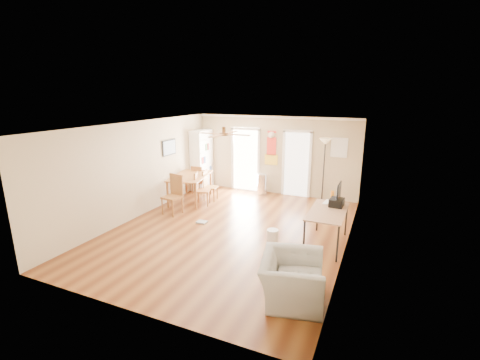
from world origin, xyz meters
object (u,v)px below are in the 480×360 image
at_px(dining_chair_near, 172,195).
at_px(trash_can, 262,184).
at_px(dining_chair_right_b, 203,189).
at_px(dining_table, 191,188).
at_px(dining_chair_far, 199,180).
at_px(torchiere_lamp, 324,170).
at_px(bookshelf, 202,160).
at_px(wastebasket_a, 273,236).
at_px(printer, 337,202).
at_px(computer_desk, 327,228).
at_px(dining_chair_right_a, 211,186).
at_px(armchair, 292,279).

bearing_deg(dining_chair_near, trash_can, 66.94).
relative_size(dining_chair_near, trash_can, 1.57).
bearing_deg(dining_chair_right_b, dining_table, 52.15).
relative_size(dining_chair_far, torchiere_lamp, 0.48).
height_order(bookshelf, dining_chair_right_b, bookshelf).
bearing_deg(dining_chair_far, bookshelf, -74.61).
bearing_deg(wastebasket_a, torchiere_lamp, 82.10).
xyz_separation_m(dining_table, printer, (4.60, -1.11, 0.49)).
bearing_deg(torchiere_lamp, computer_desk, -78.15).
bearing_deg(dining_chair_right_a, dining_chair_near, 156.48).
height_order(computer_desk, printer, printer).
height_order(dining_table, wastebasket_a, dining_table).
bearing_deg(dining_chair_right_b, computer_desk, -127.14).
distance_m(printer, armchair, 2.74).
bearing_deg(bookshelf, torchiere_lamp, -16.47).
bearing_deg(dining_table, wastebasket_a, -29.14).
bearing_deg(dining_chair_right_b, wastebasket_a, -139.75).
height_order(computer_desk, wastebasket_a, computer_desk).
xyz_separation_m(dining_chair_right_b, trash_can, (1.28, 1.75, -0.15)).
xyz_separation_m(bookshelf, computer_desk, (4.84, -2.87, -0.63)).
bearing_deg(dining_chair_far, torchiere_lamp, -173.34).
relative_size(bookshelf, torchiere_lamp, 1.04).
xyz_separation_m(bookshelf, wastebasket_a, (3.71, -3.24, -0.89)).
bearing_deg(dining_chair_right_b, trash_can, -54.87).
bearing_deg(dining_chair_right_b, dining_chair_near, 140.27).
bearing_deg(dining_table, bookshelf, 105.09).
height_order(dining_chair_near, wastebasket_a, dining_chair_near).
height_order(dining_chair_right_b, dining_chair_near, dining_chair_near).
height_order(bookshelf, dining_chair_right_a, bookshelf).
distance_m(dining_chair_right_a, dining_chair_right_b, 0.50).
distance_m(dining_chair_right_b, wastebasket_a, 3.26).
bearing_deg(dining_chair_far, armchair, 129.04).
relative_size(dining_table, wastebasket_a, 5.37).
height_order(torchiere_lamp, printer, torchiere_lamp).
bearing_deg(armchair, dining_chair_right_b, 34.05).
height_order(trash_can, printer, printer).
height_order(trash_can, armchair, armchair).
relative_size(dining_table, trash_can, 2.35).
bearing_deg(torchiere_lamp, dining_chair_near, -142.17).
bearing_deg(bookshelf, dining_chair_right_b, -79.36).
bearing_deg(armchair, dining_chair_near, 46.07).
bearing_deg(bookshelf, computer_desk, -50.43).
distance_m(dining_chair_near, computer_desk, 4.32).
bearing_deg(dining_chair_right_b, dining_chair_far, 16.72).
height_order(bookshelf, wastebasket_a, bookshelf).
bearing_deg(printer, computer_desk, -105.59).
distance_m(dining_table, armchair, 5.73).
bearing_deg(dining_chair_right_a, trash_can, -54.60).
bearing_deg(dining_chair_right_b, bookshelf, 11.61).
bearing_deg(torchiere_lamp, dining_table, -156.96).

